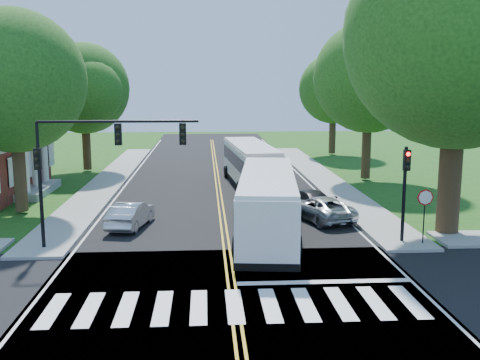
{
  "coord_description": "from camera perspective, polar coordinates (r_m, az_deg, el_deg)",
  "views": [
    {
      "loc": [
        -0.94,
        -18.31,
        7.34
      ],
      "look_at": [
        0.88,
        10.59,
        2.4
      ],
      "focal_mm": 42.0,
      "sensor_mm": 36.0,
      "label": 1
    }
  ],
  "objects": [
    {
      "name": "edge_line_w",
      "position": [
        41.38,
        -11.7,
        -0.72
      ],
      "size": [
        0.12,
        70.0,
        0.01
      ],
      "primitive_type": "cube",
      "color": "silver",
      "rests_on": "road"
    },
    {
      "name": "suv",
      "position": [
        31.0,
        8.16,
        -2.85
      ],
      "size": [
        3.58,
        5.16,
        1.31
      ],
      "primitive_type": "imported",
      "rotation": [
        0.0,
        0.0,
        3.47
      ],
      "color": "silver",
      "rests_on": "road"
    },
    {
      "name": "cross_road",
      "position": [
        19.75,
        -0.64,
        -12.13
      ],
      "size": [
        60.0,
        12.0,
        0.01
      ],
      "primitive_type": "cube",
      "color": "black",
      "rests_on": "ground"
    },
    {
      "name": "road",
      "position": [
        37.05,
        -2.09,
        -1.74
      ],
      "size": [
        14.0,
        96.0,
        0.01
      ],
      "primitive_type": "cube",
      "color": "black",
      "rests_on": "ground"
    },
    {
      "name": "stop_sign",
      "position": [
        26.77,
        18.28,
        -2.25
      ],
      "size": [
        0.76,
        0.08,
        2.53
      ],
      "color": "black",
      "rests_on": "ground"
    },
    {
      "name": "tree_west_near",
      "position": [
        33.99,
        -22.02,
        9.3
      ],
      "size": [
        8.0,
        8.0,
        11.4
      ],
      "color": "#382316",
      "rests_on": "ground"
    },
    {
      "name": "dark_sedan",
      "position": [
        33.15,
        6.95,
        -2.04
      ],
      "size": [
        2.83,
        4.69,
        1.27
      ],
      "primitive_type": "imported",
      "rotation": [
        0.0,
        0.0,
        3.4
      ],
      "color": "black",
      "rests_on": "road"
    },
    {
      "name": "tree_ne_big",
      "position": [
        28.98,
        21.35,
        13.55
      ],
      "size": [
        10.8,
        10.8,
        14.91
      ],
      "color": "#382316",
      "rests_on": "ground"
    },
    {
      "name": "stop_bar",
      "position": [
        21.67,
        8.57,
        -10.19
      ],
      "size": [
        6.6,
        0.4,
        0.01
      ],
      "primitive_type": "cube",
      "color": "silver",
      "rests_on": "road"
    },
    {
      "name": "bus_follow",
      "position": [
        40.93,
        1.05,
        1.66
      ],
      "size": [
        3.57,
        12.01,
        3.06
      ],
      "rotation": [
        0.0,
        0.0,
        3.22
      ],
      "color": "silver",
      "rests_on": "road"
    },
    {
      "name": "sidewalk_ne",
      "position": [
        44.88,
        8.32,
        0.26
      ],
      "size": [
        2.6,
        40.0,
        0.15
      ],
      "primitive_type": "cube",
      "color": "gray",
      "rests_on": "ground"
    },
    {
      "name": "ground",
      "position": [
        19.75,
        -0.64,
        -12.14
      ],
      "size": [
        140.0,
        140.0,
        0.0
      ],
      "primitive_type": "plane",
      "color": "#174B12",
      "rests_on": "ground"
    },
    {
      "name": "signal_ne",
      "position": [
        26.74,
        16.43,
        -0.14
      ],
      "size": [
        0.3,
        0.46,
        4.4
      ],
      "color": "black",
      "rests_on": "ground"
    },
    {
      "name": "signal_nw",
      "position": [
        25.39,
        -14.76,
        2.66
      ],
      "size": [
        7.15,
        0.46,
        5.66
      ],
      "color": "black",
      "rests_on": "ground"
    },
    {
      "name": "center_line",
      "position": [
        40.98,
        -2.24,
        -0.62
      ],
      "size": [
        0.36,
        70.0,
        0.01
      ],
      "primitive_type": "cube",
      "color": "gold",
      "rests_on": "road"
    },
    {
      "name": "tree_east_far",
      "position": [
        59.84,
        9.49,
        9.1
      ],
      "size": [
        7.2,
        7.2,
        10.34
      ],
      "color": "#382316",
      "rests_on": "ground"
    },
    {
      "name": "tree_east_mid",
      "position": [
        44.1,
        12.98,
        10.11
      ],
      "size": [
        8.4,
        8.4,
        11.93
      ],
      "color": "#382316",
      "rests_on": "ground"
    },
    {
      "name": "bus_lead",
      "position": [
        27.43,
        2.8,
        -2.3
      ],
      "size": [
        3.95,
        12.23,
        3.11
      ],
      "rotation": [
        0.0,
        0.0,
        3.03
      ],
      "color": "silver",
      "rests_on": "road"
    },
    {
      "name": "tree_west_far",
      "position": [
        49.34,
        -15.57,
        8.94
      ],
      "size": [
        7.6,
        7.6,
        10.67
      ],
      "color": "#382316",
      "rests_on": "ground"
    },
    {
      "name": "hatchback",
      "position": [
        29.67,
        -11.03,
        -3.46
      ],
      "size": [
        2.2,
        4.28,
        1.35
      ],
      "primitive_type": "imported",
      "rotation": [
        0.0,
        0.0,
        2.94
      ],
      "color": "#BABDC2",
      "rests_on": "road"
    },
    {
      "name": "sidewalk_nw",
      "position": [
        44.53,
        -13.08,
        0.04
      ],
      "size": [
        2.6,
        40.0,
        0.15
      ],
      "primitive_type": "cube",
      "color": "gray",
      "rests_on": "ground"
    },
    {
      "name": "crosswalk",
      "position": [
        19.28,
        -0.56,
        -12.65
      ],
      "size": [
        12.6,
        3.0,
        0.01
      ],
      "primitive_type": "cube",
      "color": "silver",
      "rests_on": "road"
    },
    {
      "name": "edge_line_e",
      "position": [
        41.69,
        7.14,
        -0.51
      ],
      "size": [
        0.12,
        70.0,
        0.01
      ],
      "primitive_type": "cube",
      "color": "silver",
      "rests_on": "road"
    }
  ]
}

